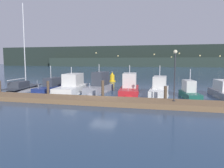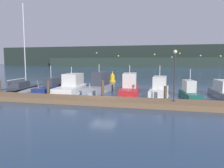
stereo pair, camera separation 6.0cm
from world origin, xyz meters
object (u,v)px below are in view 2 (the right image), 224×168
at_px(motorboat_berth_2, 51,89).
at_px(motorboat_berth_5, 130,90).
at_px(channel_buoy, 112,78).
at_px(motorboat_berth_4, 99,88).
at_px(motorboat_berth_7, 190,95).
at_px(dock_lamppost, 175,67).
at_px(motorboat_berth_3, 72,89).
at_px(sailboat_berth_1, 23,90).
at_px(motorboat_berth_6, 159,92).

distance_m(motorboat_berth_2, motorboat_berth_5, 10.06).
bearing_deg(motorboat_berth_2, channel_buoy, 72.64).
xyz_separation_m(motorboat_berth_4, channel_buoy, (-1.78, 13.86, 0.23)).
relative_size(motorboat_berth_2, motorboat_berth_4, 1.07).
bearing_deg(motorboat_berth_7, motorboat_berth_5, 164.33).
height_order(motorboat_berth_2, dock_lamppost, dock_lamppost).
height_order(motorboat_berth_3, motorboat_berth_5, motorboat_berth_5).
height_order(sailboat_berth_1, motorboat_berth_3, sailboat_berth_1).
relative_size(motorboat_berth_6, dock_lamppost, 1.57).
bearing_deg(dock_lamppost, motorboat_berth_2, 157.92).
height_order(sailboat_berth_1, motorboat_berth_5, sailboat_berth_1).
relative_size(motorboat_berth_5, channel_buoy, 3.94).
distance_m(motorboat_berth_5, motorboat_berth_6, 3.69).
height_order(motorboat_berth_6, dock_lamppost, dock_lamppost).
bearing_deg(motorboat_berth_2, sailboat_berth_1, -163.22).
xyz_separation_m(sailboat_berth_1, dock_lamppost, (18.35, -5.05, 3.15)).
bearing_deg(channel_buoy, dock_lamppost, -62.94).
height_order(motorboat_berth_7, dock_lamppost, dock_lamppost).
relative_size(sailboat_berth_1, motorboat_berth_6, 1.73).
bearing_deg(motorboat_berth_7, motorboat_berth_3, 178.71).
bearing_deg(motorboat_berth_3, motorboat_berth_7, -1.29).
bearing_deg(motorboat_berth_2, dock_lamppost, -22.08).
xyz_separation_m(sailboat_berth_1, channel_buoy, (7.89, 15.43, 0.54)).
height_order(motorboat_berth_6, channel_buoy, motorboat_berth_6).
relative_size(motorboat_berth_6, motorboat_berth_7, 1.30).
height_order(motorboat_berth_3, motorboat_berth_7, motorboat_berth_3).
bearing_deg(motorboat_berth_3, motorboat_berth_5, 13.00).
xyz_separation_m(motorboat_berth_3, motorboat_berth_7, (13.47, -0.30, -0.16)).
bearing_deg(motorboat_berth_4, motorboat_berth_3, -156.05).
bearing_deg(motorboat_berth_7, motorboat_berth_4, 170.96).
relative_size(sailboat_berth_1, dock_lamppost, 2.71).
bearing_deg(sailboat_berth_1, dock_lamppost, -15.39).
xyz_separation_m(motorboat_berth_7, channel_buoy, (-12.20, 15.52, 0.40)).
relative_size(sailboat_berth_1, motorboat_berth_7, 2.25).
bearing_deg(sailboat_berth_1, motorboat_berth_4, 9.22).
bearing_deg(motorboat_berth_2, motorboat_berth_5, 4.34).
xyz_separation_m(motorboat_berth_3, motorboat_berth_6, (10.34, 0.56, -0.07)).
xyz_separation_m(motorboat_berth_2, motorboat_berth_7, (16.70, -1.11, 0.04)).
height_order(motorboat_berth_2, motorboat_berth_3, motorboat_berth_2).
bearing_deg(channel_buoy, sailboat_berth_1, -117.08).
distance_m(motorboat_berth_2, motorboat_berth_4, 6.31).
xyz_separation_m(motorboat_berth_4, motorboat_berth_5, (3.74, 0.21, -0.05)).
bearing_deg(motorboat_berth_6, motorboat_berth_4, 173.74).
bearing_deg(motorboat_berth_7, channel_buoy, 128.17).
xyz_separation_m(motorboat_berth_7, dock_lamppost, (-1.74, -4.96, 3.01)).
bearing_deg(sailboat_berth_1, motorboat_berth_5, 7.57).
distance_m(motorboat_berth_5, dock_lamppost, 8.91).
relative_size(motorboat_berth_4, channel_buoy, 3.31).
height_order(motorboat_berth_3, motorboat_berth_4, motorboat_berth_4).
height_order(motorboat_berth_2, motorboat_berth_6, motorboat_berth_6).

